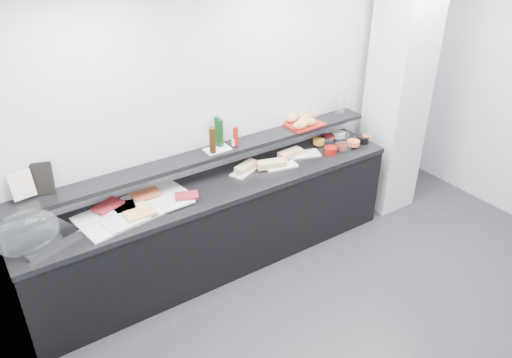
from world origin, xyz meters
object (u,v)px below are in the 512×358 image
sandwich_plate_mid (281,166)px  condiment_tray (217,149)px  framed_print (39,179)px  bread_tray (305,125)px  carafe (341,102)px  cloche_base (44,239)px

sandwich_plate_mid → condiment_tray: bearing=170.8°
framed_print → bread_tray: (2.53, -0.10, -0.12)m
framed_print → condiment_tray: bearing=16.2°
condiment_tray → carafe: bearing=1.1°
cloche_base → bread_tray: 2.65m
sandwich_plate_mid → condiment_tray: size_ratio=1.32×
framed_print → condiment_tray: framed_print is taller
cloche_base → condiment_tray: 1.65m
framed_print → bread_tray: framed_print is taller
condiment_tray → framed_print: bearing=177.3°
condiment_tray → carafe: carafe is taller
cloche_base → carafe: 3.14m
framed_print → condiment_tray: (1.52, -0.09, -0.12)m
sandwich_plate_mid → bread_tray: 0.55m
sandwich_plate_mid → carafe: (0.92, 0.22, 0.39)m
framed_print → carafe: size_ratio=0.87×
sandwich_plate_mid → bread_tray: (0.44, 0.21, 0.25)m
framed_print → cloche_base: bearing=-89.8°
carafe → framed_print: bearing=178.3°
cloche_base → sandwich_plate_mid: cloche_base is taller
condiment_tray → bread_tray: (1.01, -0.01, 0.00)m
cloche_base → sandwich_plate_mid: size_ratio=1.42×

